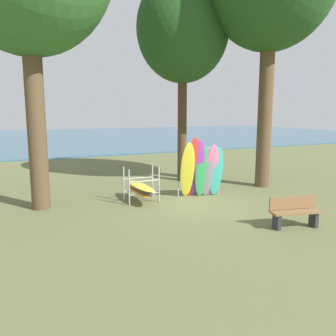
% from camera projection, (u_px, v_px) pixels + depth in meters
% --- Properties ---
extents(ground_plane, '(80.00, 80.00, 0.00)m').
position_uv_depth(ground_plane, '(197.00, 204.00, 11.96)').
color(ground_plane, '#60663D').
extents(lake_water, '(80.00, 36.00, 0.10)m').
position_uv_depth(lake_water, '(64.00, 138.00, 40.38)').
color(lake_water, '#38607A').
rests_on(lake_water, ground).
extents(tree_mid_behind, '(4.02, 4.02, 9.01)m').
position_uv_depth(tree_mid_behind, '(183.00, 30.00, 14.95)').
color(tree_mid_behind, '#4C3823').
rests_on(tree_mid_behind, ground).
extents(leaning_board_pile, '(1.76, 0.85, 2.28)m').
position_uv_depth(leaning_board_pile, '(201.00, 170.00, 12.78)').
color(leaning_board_pile, yellow).
rests_on(leaning_board_pile, ground).
extents(board_storage_rack, '(1.15, 2.13, 1.25)m').
position_uv_depth(board_storage_rack, '(141.00, 188.00, 12.22)').
color(board_storage_rack, '#9EA0A5').
rests_on(board_storage_rack, ground).
extents(park_bench, '(1.46, 0.72, 0.85)m').
position_uv_depth(park_bench, '(295.00, 211.00, 9.55)').
color(park_bench, '#2D2D33').
rests_on(park_bench, ground).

